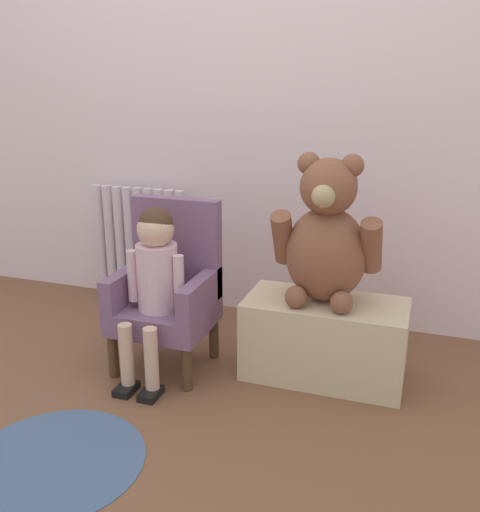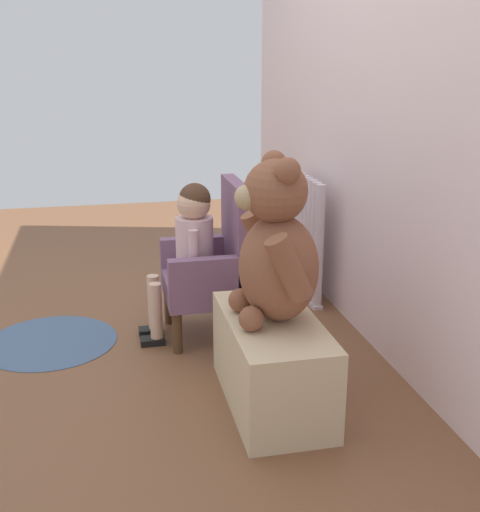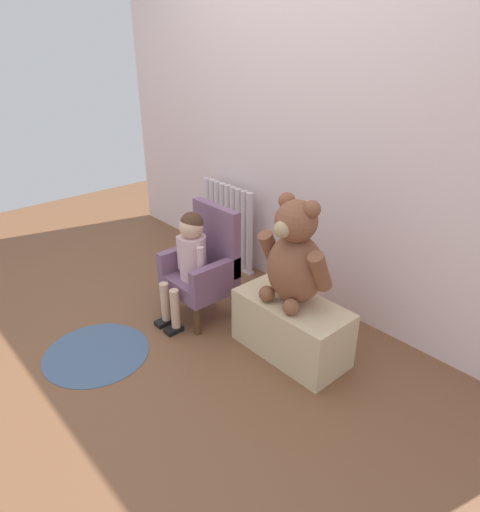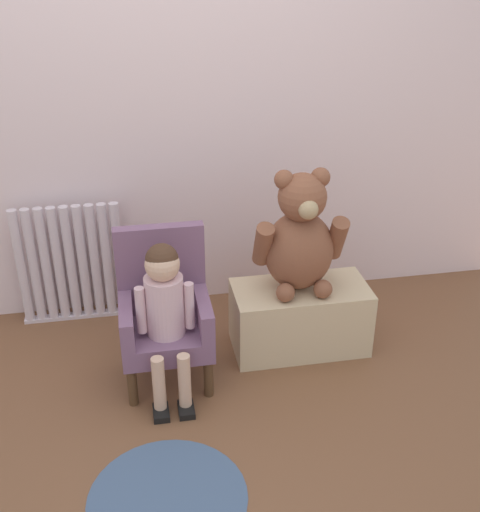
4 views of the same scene
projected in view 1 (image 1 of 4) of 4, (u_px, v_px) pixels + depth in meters
The scene contains 8 objects.
ground_plane at pixel (121, 443), 1.99m from camera, with size 6.00×6.00×0.00m, color brown.
back_wall at pixel (241, 80), 2.79m from camera, with size 3.80×0.05×2.40m, color silver.
radiator at pixel (140, 247), 3.11m from camera, with size 0.56×0.05×0.65m.
child_armchair at pixel (168, 290), 2.45m from camera, with size 0.40×0.36×0.72m.
child_figure at pixel (155, 270), 2.31m from camera, with size 0.25×0.35×0.72m.
low_bench at pixel (324, 339), 2.38m from camera, with size 0.66×0.33×0.34m, color #D0B78E.
large_teddy_bear at pixel (326, 238), 2.27m from camera, with size 0.44×0.31×0.60m.
floor_rug at pixel (54, 461), 1.89m from camera, with size 0.60×0.60×0.01m, color #465D7D.
Camera 1 is at (0.94, -1.47, 1.23)m, focal length 40.00 mm.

